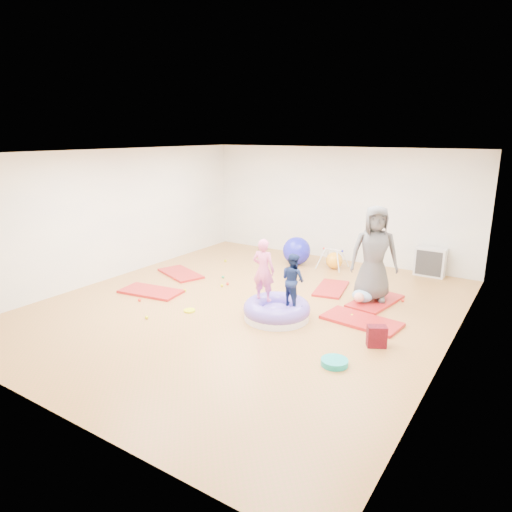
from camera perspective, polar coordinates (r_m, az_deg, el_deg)
The scene contains 19 objects.
room at distance 8.15m, azimuth -1.15°, elevation 2.93°, with size 7.01×8.01×2.81m.
gym_mat_front_left at distance 9.48m, azimuth -13.00°, elevation -4.34°, with size 1.24×0.62×0.05m, color #A61535.
gym_mat_mid_left at distance 10.54m, azimuth -9.41°, elevation -2.17°, with size 1.18×0.59×0.05m, color #A61535.
gym_mat_center_back at distance 9.54m, azimuth 9.37°, elevation -4.03°, with size 1.10×0.55×0.05m, color #A61535.
gym_mat_right at distance 8.05m, azimuth 13.04°, elevation -7.89°, with size 1.30×0.65×0.05m, color #A61535.
gym_mat_rear_right at distance 9.01m, azimuth 14.68°, elevation -5.49°, with size 1.24×0.62×0.05m, color #A61535.
inflatable_cushion at distance 7.97m, azimuth 2.60°, elevation -6.82°, with size 1.17×1.17×0.37m.
child_pink at distance 7.83m, azimuth 0.94°, elevation -1.43°, with size 0.40×0.26×1.11m, color pink.
child_navy at distance 7.66m, azimuth 4.64°, elevation -2.63°, with size 0.44×0.34×0.91m, color #13204D.
adult_caregiver at distance 8.77m, azimuth 14.56°, elevation 0.31°, with size 0.88×0.57×1.80m, color #484848.
infant at distance 8.78m, azimuth 13.06°, elevation -4.92°, with size 0.39×0.40×0.23m.
ball_pit_balls at distance 9.37m, azimuth -3.50°, elevation -4.16°, with size 4.64×3.72×0.06m.
exercise_ball_blue at distance 11.18m, azimuth 5.10°, elevation 0.66°, with size 0.68×0.68×0.68m, color #1A1CBF.
exercise_ball_orange at distance 10.97m, azimuth 9.75°, elevation -0.55°, with size 0.40×0.40×0.40m, color #F8A220.
infant_play_gym at distance 10.91m, azimuth 9.57°, elevation 0.04°, with size 0.63×0.60×0.48m.
cube_shelf at distance 10.95m, azimuth 20.94°, elevation -0.69°, with size 0.65×0.32×0.65m.
balance_disc at distance 6.59m, azimuth 9.78°, elevation -12.96°, with size 0.38×0.38×0.08m, color #12A1A0.
backpack at distance 7.19m, azimuth 14.85°, elevation -9.68°, with size 0.28×0.18×0.33m, color maroon.
yellow_toy at distance 8.39m, azimuth -8.32°, elevation -6.76°, with size 0.21×0.21×0.03m, color #DDE40A.
Camera 1 is at (4.47, -6.60, 3.12)m, focal length 32.00 mm.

